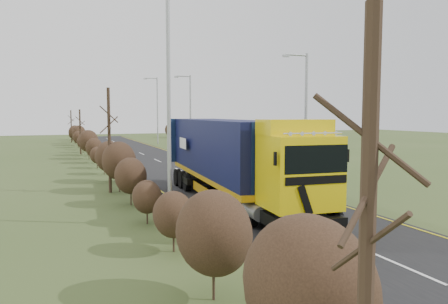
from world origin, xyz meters
TOP-DOWN VIEW (x-y plane):
  - ground at (0.00, 0.00)m, footprint 160.00×160.00m
  - road at (0.00, 10.00)m, footprint 8.00×120.00m
  - layby at (6.50, 20.00)m, footprint 6.00×18.00m
  - lane_markings at (0.00, 9.69)m, footprint 7.52×116.00m
  - hedgerow at (-6.00, 7.89)m, footprint 2.24×102.04m
  - lorry at (-1.16, -1.55)m, footprint 3.52×15.77m
  - car_red_hatchback at (5.09, 15.03)m, footprint 3.11×4.43m
  - car_blue_sedan at (8.13, 25.44)m, footprint 2.17×4.46m
  - streetlight_near at (5.16, 1.81)m, footprint 1.77×0.18m
  - streetlight_mid at (4.49, 23.88)m, footprint 1.86×0.18m
  - streetlight_far at (5.48, 43.92)m, footprint 2.13×0.20m
  - left_pole at (-5.20, -4.58)m, footprint 0.16×0.16m
  - speed_sign at (5.07, 16.07)m, footprint 0.69×0.10m
  - warning_board at (4.20, 26.65)m, footprint 0.68×0.11m

SIDE VIEW (x-z plane):
  - ground at x=0.00m, z-range 0.00..0.00m
  - road at x=0.00m, z-range 0.00..0.02m
  - layby at x=6.50m, z-range 0.00..0.02m
  - lane_markings at x=0.00m, z-range 0.03..0.03m
  - car_red_hatchback at x=5.09m, z-range 0.00..1.40m
  - car_blue_sedan at x=8.13m, z-range 0.00..1.41m
  - warning_board at x=4.20m, z-range 0.18..1.95m
  - hedgerow at x=-6.00m, z-range -1.41..4.64m
  - speed_sign at x=5.07m, z-range 0.52..3.02m
  - lorry at x=-1.16m, z-range 0.29..4.65m
  - streetlight_near at x=5.16m, z-range 0.40..8.69m
  - streetlight_mid at x=4.49m, z-range 0.43..9.16m
  - left_pole at x=-5.20m, z-range 0.00..11.06m
  - streetlight_far at x=5.48m, z-range 0.55..10.61m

